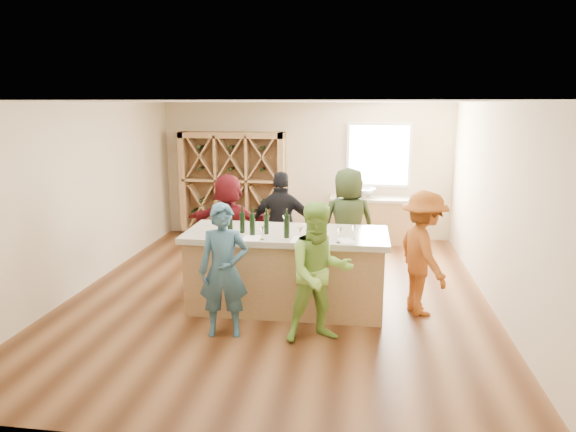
# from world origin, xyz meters

# --- Properties ---
(floor) EXTENTS (6.00, 7.00, 0.10)m
(floor) POSITION_xyz_m (0.00, 0.00, -0.05)
(floor) COLOR brown
(floor) RESTS_ON ground
(ceiling) EXTENTS (6.00, 7.00, 0.10)m
(ceiling) POSITION_xyz_m (0.00, 0.00, 2.85)
(ceiling) COLOR white
(ceiling) RESTS_ON ground
(wall_back) EXTENTS (6.00, 0.10, 2.80)m
(wall_back) POSITION_xyz_m (0.00, 3.55, 1.40)
(wall_back) COLOR beige
(wall_back) RESTS_ON ground
(wall_front) EXTENTS (6.00, 0.10, 2.80)m
(wall_front) POSITION_xyz_m (0.00, -3.55, 1.40)
(wall_front) COLOR beige
(wall_front) RESTS_ON ground
(wall_left) EXTENTS (0.10, 7.00, 2.80)m
(wall_left) POSITION_xyz_m (-3.05, 0.00, 1.40)
(wall_left) COLOR beige
(wall_left) RESTS_ON ground
(wall_right) EXTENTS (0.10, 7.00, 2.80)m
(wall_right) POSITION_xyz_m (3.05, 0.00, 1.40)
(wall_right) COLOR beige
(wall_right) RESTS_ON ground
(window_frame) EXTENTS (1.30, 0.06, 1.30)m
(window_frame) POSITION_xyz_m (1.50, 3.47, 1.75)
(window_frame) COLOR white
(window_frame) RESTS_ON wall_back
(window_pane) EXTENTS (1.18, 0.01, 1.18)m
(window_pane) POSITION_xyz_m (1.50, 3.44, 1.75)
(window_pane) COLOR white
(window_pane) RESTS_ON wall_back
(wine_rack) EXTENTS (2.20, 0.45, 2.20)m
(wine_rack) POSITION_xyz_m (-1.50, 3.27, 1.10)
(wine_rack) COLOR #A1794C
(wine_rack) RESTS_ON floor
(back_counter_base) EXTENTS (1.60, 0.58, 0.86)m
(back_counter_base) POSITION_xyz_m (1.40, 3.20, 0.43)
(back_counter_base) COLOR #A1794C
(back_counter_base) RESTS_ON floor
(back_counter_top) EXTENTS (1.70, 0.62, 0.06)m
(back_counter_top) POSITION_xyz_m (1.40, 3.20, 0.89)
(back_counter_top) COLOR #B1A692
(back_counter_top) RESTS_ON back_counter_base
(sink) EXTENTS (0.54, 0.54, 0.19)m
(sink) POSITION_xyz_m (1.20, 3.20, 1.01)
(sink) COLOR silver
(sink) RESTS_ON back_counter_top
(faucet) EXTENTS (0.02, 0.02, 0.30)m
(faucet) POSITION_xyz_m (1.20, 3.38, 1.07)
(faucet) COLOR silver
(faucet) RESTS_ON back_counter_top
(tasting_counter_base) EXTENTS (2.60, 1.00, 1.00)m
(tasting_counter_base) POSITION_xyz_m (0.17, -0.48, 0.50)
(tasting_counter_base) COLOR #A1794C
(tasting_counter_base) RESTS_ON floor
(tasting_counter_top) EXTENTS (2.72, 1.12, 0.08)m
(tasting_counter_top) POSITION_xyz_m (0.17, -0.48, 1.04)
(tasting_counter_top) COLOR #B1A692
(tasting_counter_top) RESTS_ON tasting_counter_base
(wine_bottle_a) EXTENTS (0.09, 0.09, 0.27)m
(wine_bottle_a) POSITION_xyz_m (-0.71, -0.61, 1.21)
(wine_bottle_a) COLOR black
(wine_bottle_a) RESTS_ON tasting_counter_top
(wine_bottle_b) EXTENTS (0.08, 0.08, 0.27)m
(wine_bottle_b) POSITION_xyz_m (-0.53, -0.75, 1.22)
(wine_bottle_b) COLOR black
(wine_bottle_b) RESTS_ON tasting_counter_top
(wine_bottle_c) EXTENTS (0.08, 0.08, 0.28)m
(wine_bottle_c) POSITION_xyz_m (-0.40, -0.61, 1.22)
(wine_bottle_c) COLOR black
(wine_bottle_c) RESTS_ON tasting_counter_top
(wine_bottle_d) EXTENTS (0.10, 0.10, 0.29)m
(wine_bottle_d) POSITION_xyz_m (-0.24, -0.71, 1.23)
(wine_bottle_d) COLOR black
(wine_bottle_d) RESTS_ON tasting_counter_top
(wine_bottle_e) EXTENTS (0.08, 0.08, 0.26)m
(wine_bottle_e) POSITION_xyz_m (-0.07, -0.63, 1.21)
(wine_bottle_e) COLOR black
(wine_bottle_e) RESTS_ON tasting_counter_top
(wine_glass_a) EXTENTS (0.08, 0.08, 0.16)m
(wine_glass_a) POSITION_xyz_m (-0.08, -0.92, 1.16)
(wine_glass_a) COLOR white
(wine_glass_a) RESTS_ON tasting_counter_top
(wine_glass_b) EXTENTS (0.10, 0.10, 0.20)m
(wine_glass_b) POSITION_xyz_m (0.41, -0.95, 1.18)
(wine_glass_b) COLOR white
(wine_glass_b) RESTS_ON tasting_counter_top
(wine_glass_c) EXTENTS (0.09, 0.09, 0.20)m
(wine_glass_c) POSITION_xyz_m (0.90, -0.93, 1.18)
(wine_glass_c) COLOR white
(wine_glass_c) RESTS_ON tasting_counter_top
(wine_glass_d) EXTENTS (0.10, 0.10, 0.20)m
(wine_glass_d) POSITION_xyz_m (0.63, -0.67, 1.18)
(wine_glass_d) COLOR white
(wine_glass_d) RESTS_ON tasting_counter_top
(wine_glass_e) EXTENTS (0.09, 0.09, 0.18)m
(wine_glass_e) POSITION_xyz_m (1.07, -0.74, 1.17)
(wine_glass_e) COLOR white
(wine_glass_e) RESTS_ON tasting_counter_top
(tasting_menu_a) EXTENTS (0.25, 0.32, 0.00)m
(tasting_menu_a) POSITION_xyz_m (-0.22, -0.86, 1.08)
(tasting_menu_a) COLOR white
(tasting_menu_a) RESTS_ON tasting_counter_top
(tasting_menu_b) EXTENTS (0.24, 0.33, 0.00)m
(tasting_menu_b) POSITION_xyz_m (0.42, -0.86, 1.08)
(tasting_menu_b) COLOR white
(tasting_menu_b) RESTS_ON tasting_counter_top
(tasting_menu_c) EXTENTS (0.25, 0.31, 0.00)m
(tasting_menu_c) POSITION_xyz_m (0.99, -0.82, 1.08)
(tasting_menu_c) COLOR white
(tasting_menu_c) RESTS_ON tasting_counter_top
(person_near_left) EXTENTS (0.66, 0.52, 1.64)m
(person_near_left) POSITION_xyz_m (-0.45, -1.43, 0.82)
(person_near_left) COLOR #335972
(person_near_left) RESTS_ON floor
(person_near_right) EXTENTS (0.92, 0.71, 1.68)m
(person_near_right) POSITION_xyz_m (0.70, -1.41, 0.84)
(person_near_right) COLOR #8CC64C
(person_near_right) RESTS_ON floor
(person_server) EXTENTS (0.83, 1.18, 1.67)m
(person_server) POSITION_xyz_m (1.99, -0.41, 0.84)
(person_server) COLOR #994C19
(person_server) RESTS_ON floor
(person_far_mid) EXTENTS (1.03, 0.55, 1.74)m
(person_far_mid) POSITION_xyz_m (-0.06, 0.71, 0.87)
(person_far_mid) COLOR black
(person_far_mid) RESTS_ON floor
(person_far_right) EXTENTS (1.01, 0.80, 1.81)m
(person_far_right) POSITION_xyz_m (0.97, 0.80, 0.90)
(person_far_right) COLOR #263319
(person_far_right) RESTS_ON floor
(person_far_left) EXTENTS (1.62, 0.77, 1.67)m
(person_far_left) POSITION_xyz_m (-0.97, 0.83, 0.84)
(person_far_left) COLOR #590F14
(person_far_left) RESTS_ON floor
(wine_bottle_f) EXTENTS (0.07, 0.07, 0.30)m
(wine_bottle_f) POSITION_xyz_m (0.22, -0.78, 1.23)
(wine_bottle_f) COLOR black
(wine_bottle_f) RESTS_ON tasting_counter_top
(wine_glass_f) EXTENTS (0.07, 0.07, 0.18)m
(wine_glass_f) POSITION_xyz_m (0.12, -0.28, 1.17)
(wine_glass_f) COLOR white
(wine_glass_f) RESTS_ON tasting_counter_top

